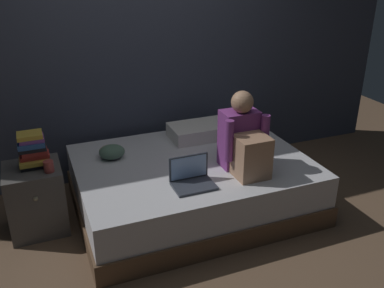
{
  "coord_description": "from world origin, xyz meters",
  "views": [
    {
      "loc": [
        -1.02,
        -2.77,
        2.09
      ],
      "look_at": [
        0.12,
        0.1,
        0.71
      ],
      "focal_mm": 39.79,
      "sensor_mm": 36.0,
      "label": 1
    }
  ],
  "objects_px": {
    "clothes_pile": "(111,151)",
    "pillow": "(199,131)",
    "mug": "(49,166)",
    "bed": "(192,184)",
    "person_sitting": "(244,141)",
    "laptop": "(192,178)",
    "book_stack": "(33,150)",
    "nightstand": "(36,199)"
  },
  "relations": [
    {
      "from": "mug",
      "to": "pillow",
      "type": "bearing_deg",
      "value": 16.18
    },
    {
      "from": "bed",
      "to": "person_sitting",
      "type": "height_order",
      "value": "person_sitting"
    },
    {
      "from": "laptop",
      "to": "pillow",
      "type": "distance_m",
      "value": 0.94
    },
    {
      "from": "mug",
      "to": "clothes_pile",
      "type": "distance_m",
      "value": 0.61
    },
    {
      "from": "clothes_pile",
      "to": "pillow",
      "type": "bearing_deg",
      "value": 8.62
    },
    {
      "from": "bed",
      "to": "book_stack",
      "type": "bearing_deg",
      "value": 172.13
    },
    {
      "from": "clothes_pile",
      "to": "nightstand",
      "type": "bearing_deg",
      "value": -166.58
    },
    {
      "from": "pillow",
      "to": "laptop",
      "type": "bearing_deg",
      "value": -116.05
    },
    {
      "from": "person_sitting",
      "to": "pillow",
      "type": "bearing_deg",
      "value": 95.75
    },
    {
      "from": "mug",
      "to": "clothes_pile",
      "type": "relative_size",
      "value": 0.38
    },
    {
      "from": "person_sitting",
      "to": "clothes_pile",
      "type": "bearing_deg",
      "value": 147.3
    },
    {
      "from": "person_sitting",
      "to": "laptop",
      "type": "relative_size",
      "value": 2.05
    },
    {
      "from": "nightstand",
      "to": "pillow",
      "type": "relative_size",
      "value": 1.0
    },
    {
      "from": "book_stack",
      "to": "clothes_pile",
      "type": "xyz_separation_m",
      "value": [
        0.63,
        0.14,
        -0.18
      ]
    },
    {
      "from": "nightstand",
      "to": "mug",
      "type": "height_order",
      "value": "mug"
    },
    {
      "from": "person_sitting",
      "to": "pillow",
      "type": "height_order",
      "value": "person_sitting"
    },
    {
      "from": "bed",
      "to": "book_stack",
      "type": "distance_m",
      "value": 1.36
    },
    {
      "from": "bed",
      "to": "mug",
      "type": "height_order",
      "value": "mug"
    },
    {
      "from": "bed",
      "to": "clothes_pile",
      "type": "distance_m",
      "value": 0.77
    },
    {
      "from": "pillow",
      "to": "book_stack",
      "type": "distance_m",
      "value": 1.55
    },
    {
      "from": "bed",
      "to": "laptop",
      "type": "relative_size",
      "value": 6.25
    },
    {
      "from": "person_sitting",
      "to": "mug",
      "type": "relative_size",
      "value": 7.28
    },
    {
      "from": "pillow",
      "to": "clothes_pile",
      "type": "xyz_separation_m",
      "value": [
        -0.89,
        -0.14,
        -0.01
      ]
    },
    {
      "from": "nightstand",
      "to": "laptop",
      "type": "bearing_deg",
      "value": -25.8
    },
    {
      "from": "nightstand",
      "to": "clothes_pile",
      "type": "xyz_separation_m",
      "value": [
        0.66,
        0.16,
        0.24
      ]
    },
    {
      "from": "laptop",
      "to": "book_stack",
      "type": "height_order",
      "value": "book_stack"
    },
    {
      "from": "person_sitting",
      "to": "pillow",
      "type": "xyz_separation_m",
      "value": [
        -0.08,
        0.76,
        -0.19
      ]
    },
    {
      "from": "bed",
      "to": "nightstand",
      "type": "height_order",
      "value": "nightstand"
    },
    {
      "from": "mug",
      "to": "nightstand",
      "type": "bearing_deg",
      "value": 137.31
    },
    {
      "from": "person_sitting",
      "to": "clothes_pile",
      "type": "distance_m",
      "value": 1.17
    },
    {
      "from": "person_sitting",
      "to": "mug",
      "type": "bearing_deg",
      "value": 167.12
    },
    {
      "from": "nightstand",
      "to": "book_stack",
      "type": "xyz_separation_m",
      "value": [
        0.03,
        0.02,
        0.42
      ]
    },
    {
      "from": "laptop",
      "to": "clothes_pile",
      "type": "height_order",
      "value": "laptop"
    },
    {
      "from": "bed",
      "to": "pillow",
      "type": "bearing_deg",
      "value": 60.56
    },
    {
      "from": "laptop",
      "to": "clothes_pile",
      "type": "bearing_deg",
      "value": 123.98
    },
    {
      "from": "person_sitting",
      "to": "mug",
      "type": "height_order",
      "value": "person_sitting"
    },
    {
      "from": "pillow",
      "to": "mug",
      "type": "distance_m",
      "value": 1.48
    },
    {
      "from": "person_sitting",
      "to": "book_stack",
      "type": "bearing_deg",
      "value": 163.22
    },
    {
      "from": "mug",
      "to": "person_sitting",
      "type": "bearing_deg",
      "value": -12.88
    },
    {
      "from": "pillow",
      "to": "person_sitting",
      "type": "bearing_deg",
      "value": -84.25
    },
    {
      "from": "bed",
      "to": "book_stack",
      "type": "relative_size",
      "value": 7.11
    },
    {
      "from": "pillow",
      "to": "book_stack",
      "type": "height_order",
      "value": "book_stack"
    }
  ]
}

